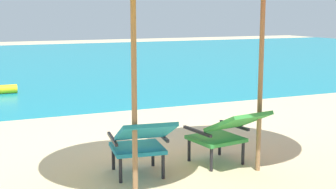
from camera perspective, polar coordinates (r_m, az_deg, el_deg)
ground_plane at (r=9.08m, az=-9.56°, el=-0.91°), size 40.00×40.00×0.00m
ocean_band at (r=16.84m, az=-16.17°, el=3.79°), size 40.00×18.00×0.01m
lounge_chair_left at (r=4.78m, az=-3.27°, el=-5.61°), size 0.64×0.94×0.68m
lounge_chair_right at (r=5.19m, az=7.00°, el=-4.41°), size 0.66×0.94×0.68m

